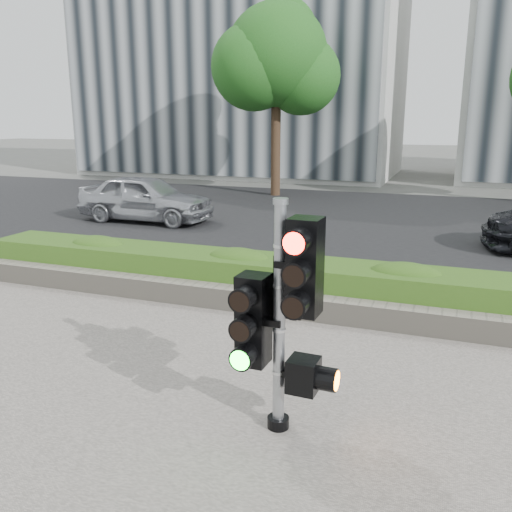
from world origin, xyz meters
name	(u,v)px	position (x,y,z in m)	size (l,w,h in m)	color
ground	(252,372)	(0.00, 0.00, 0.00)	(120.00, 120.00, 0.00)	#51514C
sidewalk	(138,508)	(0.00, -2.50, 0.01)	(16.00, 11.00, 0.03)	#9E9389
road	(375,223)	(0.00, 10.00, 0.01)	(60.00, 13.00, 0.02)	black
curb	(317,290)	(0.00, 3.15, 0.06)	(60.00, 0.25, 0.12)	gray
stone_wall	(297,306)	(0.00, 1.90, 0.20)	(12.00, 0.32, 0.34)	gray
hedge	(308,283)	(0.00, 2.55, 0.37)	(12.00, 1.00, 0.68)	#5E902C
building_left	(246,29)	(-9.00, 23.00, 7.50)	(16.00, 9.00, 15.00)	#B7B7B2
tree_left	(277,59)	(-4.52, 14.56, 5.04)	(4.61, 4.03, 7.34)	black
traffic_signal	(284,306)	(0.70, -1.04, 1.26)	(0.77, 0.57, 2.23)	black
car_silver	(146,198)	(-6.29, 7.96, 0.69)	(1.59, 3.95, 1.35)	#ABACB2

